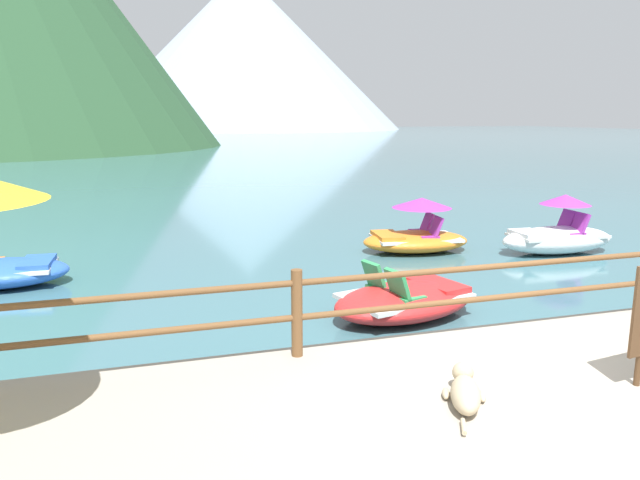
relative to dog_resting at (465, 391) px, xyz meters
The scene contains 7 objects.
ground_plane 39.97m from the dog_resting, 88.23° to the left, with size 200.00×200.00×0.00m, color #3D6B75.
dock_railing 2.00m from the dog_resting, 50.53° to the left, with size 23.92×0.12×0.95m.
dog_resting is the anchor object (origin of this frame).
pedal_boat_1 3.54m from the dog_resting, 73.53° to the left, with size 2.56×1.90×0.83m.
pedal_boat_2 7.94m from the dog_resting, 67.06° to the left, with size 2.47×1.61×1.18m.
pedal_boat_3 8.63m from the dog_resting, 46.54° to the left, with size 2.61×1.21×1.27m.
distant_peak 127.58m from the dog_resting, 80.68° to the left, with size 65.07×65.07×31.90m, color #93A3B7.
Camera 1 is at (-3.93, -4.31, 2.93)m, focal length 33.78 mm.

